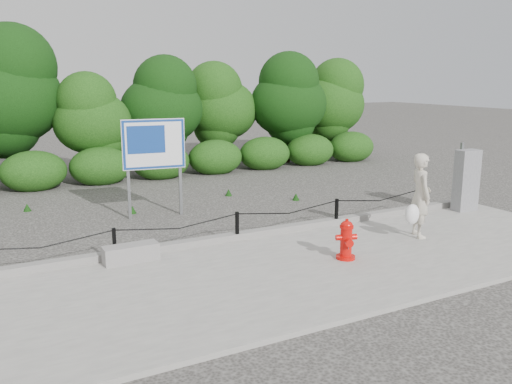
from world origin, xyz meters
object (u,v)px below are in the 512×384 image
object	(u,v)px
advertising_sign	(154,149)
pedestrian	(420,197)
concrete_block	(131,253)
utility_cabinet	(466,180)
fire_hydrant	(346,240)

from	to	relation	value
advertising_sign	pedestrian	bearing A→B (deg)	-38.78
pedestrian	concrete_block	size ratio (longest dim) A/B	1.78
concrete_block	utility_cabinet	world-z (taller)	utility_cabinet
fire_hydrant	utility_cabinet	bearing A→B (deg)	36.81
pedestrian	advertising_sign	xyz separation A→B (m)	(-4.24, 4.43, 0.75)
utility_cabinet	advertising_sign	size ratio (longest dim) A/B	0.70
fire_hydrant	concrete_block	distance (m)	3.93
fire_hydrant	utility_cabinet	world-z (taller)	utility_cabinet
concrete_block	fire_hydrant	bearing A→B (deg)	-26.05
concrete_block	utility_cabinet	bearing A→B (deg)	-1.11
fire_hydrant	concrete_block	size ratio (longest dim) A/B	0.76
advertising_sign	concrete_block	bearing A→B (deg)	-107.92
concrete_block	utility_cabinet	distance (m)	8.44
fire_hydrant	pedestrian	world-z (taller)	pedestrian
concrete_block	pedestrian	bearing A→B (deg)	-12.76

